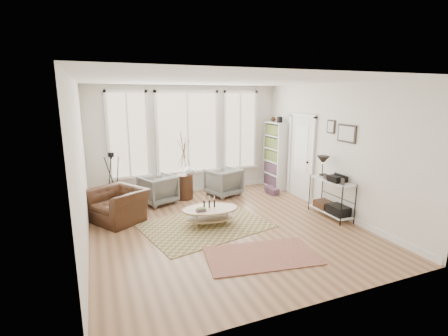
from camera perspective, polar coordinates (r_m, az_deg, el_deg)
name	(u,v)px	position (r m, az deg, el deg)	size (l,w,h in m)	color
room	(226,158)	(6.35, 0.43, 1.69)	(5.50, 5.54, 2.90)	#9C704D
bay_window	(188,134)	(8.83, -6.39, 5.90)	(4.14, 0.12, 2.24)	tan
door	(301,155)	(8.60, 13.40, 2.18)	(0.09, 1.06, 2.22)	silver
bookcase	(275,155)	(9.44, 8.93, 2.25)	(0.31, 0.85, 2.06)	white
low_shelf	(331,194)	(7.52, 18.32, -4.41)	(0.38, 1.08, 1.30)	white
wall_art	(342,132)	(7.40, 20.10, 6.02)	(0.04, 0.88, 0.44)	black
rug_main	(205,225)	(6.83, -3.34, -9.99)	(2.44, 1.83, 0.01)	brown
rug_runner	(262,255)	(5.66, 6.62, -15.02)	(1.84, 1.02, 0.01)	maroon
coffee_table	(210,212)	(6.76, -2.51, -7.73)	(1.21, 0.84, 0.52)	tan
armchair_left	(158,189)	(8.21, -11.54, -3.71)	(0.76, 0.79, 0.72)	slate
armchair_right	(223,182)	(8.69, -0.14, -2.44)	(0.79, 0.82, 0.74)	slate
side_table	(184,166)	(8.35, -7.02, 0.32)	(0.43, 0.43, 1.80)	#3D2315
vase	(189,169)	(8.38, -6.09, -0.20)	(0.26, 0.26, 0.27)	silver
accent_chair	(118,205)	(7.31, -18.10, -6.21)	(0.94, 1.08, 0.70)	#3D2315
tripod_camera	(113,183)	(8.07, -18.92, -2.50)	(0.47, 0.47, 1.34)	black
book_stack_near	(269,189)	(9.12, 7.91, -3.69)	(0.21, 0.27, 0.17)	maroon
book_stack_far	(274,192)	(8.91, 8.72, -4.13)	(0.20, 0.26, 0.17)	maroon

